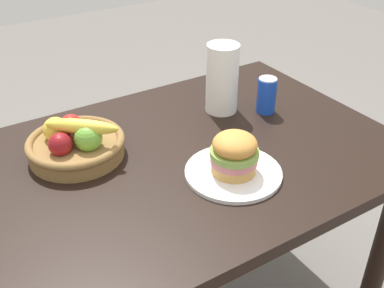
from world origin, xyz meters
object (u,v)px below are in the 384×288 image
plate (233,172)px  fruit_basket (76,142)px  soda_can (267,95)px  paper_towel_roll (222,79)px  sandwich (234,153)px

plate → fruit_basket: 0.47m
soda_can → fruit_basket: bearing=173.3°
plate → paper_towel_roll: (0.19, 0.34, 0.11)m
fruit_basket → paper_towel_roll: size_ratio=1.21×
sandwich → soda_can: size_ratio=1.08×
sandwich → plate: bearing=116.6°
plate → soda_can: soda_can is taller
plate → sandwich: (0.00, -0.00, 0.07)m
sandwich → soda_can: bearing=37.6°
plate → soda_can: size_ratio=2.18×
plate → fruit_basket: fruit_basket is taller
fruit_basket → paper_towel_roll: (0.53, 0.01, 0.07)m
fruit_basket → paper_towel_roll: bearing=1.4°
sandwich → soda_can: sandwich is taller
sandwich → paper_towel_roll: size_ratio=0.57×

